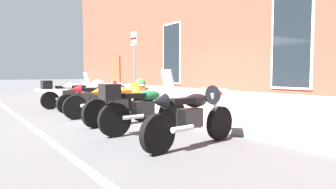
# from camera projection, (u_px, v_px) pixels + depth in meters

# --- Properties ---
(ground_plane) EXTENTS (140.00, 140.00, 0.00)m
(ground_plane) POSITION_uv_depth(u_px,v_px,m) (150.00, 116.00, 8.67)
(ground_plane) COLOR #424244
(sidewalk) EXTENTS (33.34, 2.77, 0.15)m
(sidewalk) POSITION_uv_depth(u_px,v_px,m) (187.00, 111.00, 9.46)
(sidewalk) COLOR gray
(sidewalk) RESTS_ON ground_plane
(lane_stripe) EXTENTS (33.34, 0.12, 0.01)m
(lane_stripe) POSITION_uv_depth(u_px,v_px,m) (32.00, 128.00, 6.84)
(lane_stripe) COLOR silver
(lane_stripe) RESTS_ON ground_plane
(motorcycle_silver_touring) EXTENTS (0.62, 2.11, 1.31)m
(motorcycle_silver_touring) POSITION_uv_depth(u_px,v_px,m) (67.00, 93.00, 10.77)
(motorcycle_silver_touring) COLOR black
(motorcycle_silver_touring) RESTS_ON ground_plane
(motorcycle_white_sport) EXTENTS (0.67, 1.97, 1.08)m
(motorcycle_white_sport) POSITION_uv_depth(u_px,v_px,m) (88.00, 94.00, 9.82)
(motorcycle_white_sport) COLOR black
(motorcycle_white_sport) RESTS_ON ground_plane
(motorcycle_red_sport) EXTENTS (0.62, 2.06, 1.05)m
(motorcycle_red_sport) POSITION_uv_depth(u_px,v_px,m) (102.00, 98.00, 8.47)
(motorcycle_red_sport) COLOR black
(motorcycle_red_sport) RESTS_ON ground_plane
(motorcycle_orange_sport) EXTENTS (0.67, 2.05, 1.05)m
(motorcycle_orange_sport) POSITION_uv_depth(u_px,v_px,m) (122.00, 101.00, 7.30)
(motorcycle_orange_sport) COLOR black
(motorcycle_orange_sport) RESTS_ON ground_plane
(motorcycle_green_touring) EXTENTS (0.62, 2.07, 1.34)m
(motorcycle_green_touring) POSITION_uv_depth(u_px,v_px,m) (141.00, 107.00, 6.12)
(motorcycle_green_touring) COLOR black
(motorcycle_green_touring) RESTS_ON ground_plane
(motorcycle_black_sport) EXTENTS (0.63, 2.17, 1.04)m
(motorcycle_black_sport) POSITION_uv_depth(u_px,v_px,m) (195.00, 113.00, 5.09)
(motorcycle_black_sport) COLOR black
(motorcycle_black_sport) RESTS_ON ground_plane
(parking_sign) EXTENTS (0.36, 0.07, 2.56)m
(parking_sign) POSITION_uv_depth(u_px,v_px,m) (134.00, 58.00, 10.10)
(parking_sign) COLOR #4C4C51
(parking_sign) RESTS_ON sidewalk
(barrel_planter) EXTENTS (0.66, 0.66, 0.93)m
(barrel_planter) POSITION_uv_depth(u_px,v_px,m) (141.00, 93.00, 11.38)
(barrel_planter) COLOR brown
(barrel_planter) RESTS_ON sidewalk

